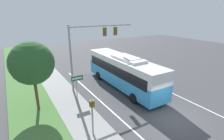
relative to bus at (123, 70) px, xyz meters
The scene contains 8 objects.
ground_plane 7.54m from the bus, 90.96° to the right, with size 80.00×80.00×0.00m, color #424244.
lane_divider_near 8.41m from the bus, 117.09° to the right, with size 0.14×30.00×0.01m.
lane_divider_far 8.30m from the bus, 64.46° to the right, with size 0.14×30.00×0.01m.
bus is the anchor object (origin of this frame).
signal_gantry 4.56m from the bus, 148.77° to the left, with size 7.43×0.41×6.90m.
pedestrian_signal 8.55m from the bus, 138.21° to the right, with size 0.28×0.34×2.66m.
street_sign 5.51m from the bus, behind, with size 1.14×0.08×2.54m.
roadside_tree 9.25m from the bus, behind, with size 3.47×3.47×5.81m.
Camera 1 is at (-10.28, -7.60, 8.00)m, focal length 28.00 mm.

